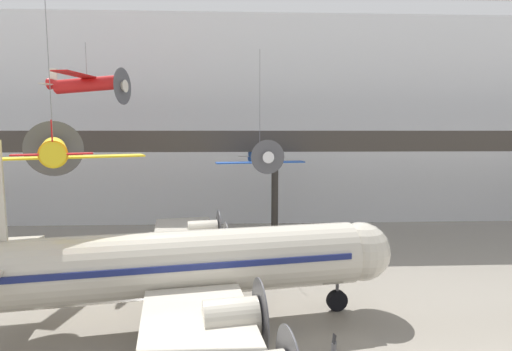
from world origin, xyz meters
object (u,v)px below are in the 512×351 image
at_px(suspended_plane_yellow_lowwing, 54,151).
at_px(suspended_plane_blue_trainer, 260,159).
at_px(info_sign_pedestal, 334,347).
at_px(airliner_silver_main, 175,265).
at_px(suspended_plane_red_highwing, 87,84).

xyz_separation_m(suspended_plane_yellow_lowwing, suspended_plane_blue_trainer, (12.21, 13.77, -1.44)).
bearing_deg(info_sign_pedestal, airliner_silver_main, -173.85).
xyz_separation_m(airliner_silver_main, suspended_plane_yellow_lowwing, (-6.68, 0.74, 6.36)).
relative_size(airliner_silver_main, info_sign_pedestal, 24.64).
relative_size(airliner_silver_main, suspended_plane_blue_trainer, 2.83).
distance_m(suspended_plane_yellow_lowwing, suspended_plane_red_highwing, 13.91).
bearing_deg(info_sign_pedestal, suspended_plane_red_highwing, 164.48).
distance_m(airliner_silver_main, suspended_plane_yellow_lowwing, 9.25).
distance_m(suspended_plane_blue_trainer, info_sign_pedestal, 19.80).
bearing_deg(suspended_plane_blue_trainer, airliner_silver_main, -30.76).
xyz_separation_m(suspended_plane_yellow_lowwing, info_sign_pedestal, (14.96, -4.08, -9.57)).
distance_m(suspended_plane_yellow_lowwing, suspended_plane_blue_trainer, 18.46).
relative_size(suspended_plane_yellow_lowwing, suspended_plane_blue_trainer, 0.94).
xyz_separation_m(airliner_silver_main, suspended_plane_red_highwing, (-9.30, 13.42, 11.44)).
height_order(suspended_plane_blue_trainer, suspended_plane_red_highwing, suspended_plane_red_highwing).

